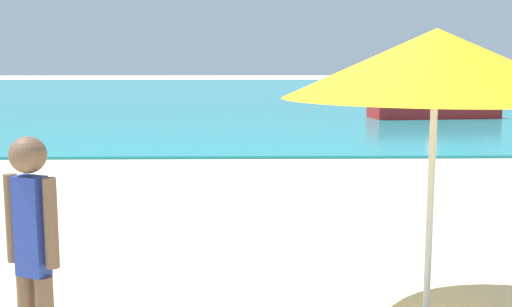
{
  "coord_description": "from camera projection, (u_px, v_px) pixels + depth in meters",
  "views": [
    {
      "loc": [
        -0.69,
        -0.13,
        1.91
      ],
      "look_at": [
        -0.56,
        7.03,
        0.88
      ],
      "focal_mm": 44.14,
      "sensor_mm": 36.0,
      "label": 1
    }
  ],
  "objects": [
    {
      "name": "person_standing",
      "position": [
        33.0,
        254.0,
        3.47
      ],
      "size": [
        0.32,
        0.2,
        1.52
      ],
      "rotation": [
        0.0,
        0.0,
        5.85
      ],
      "color": "brown",
      "rests_on": "ground"
    },
    {
      "name": "beach_umbrella",
      "position": [
        436.0,
        64.0,
        4.35
      ],
      "size": [
        2.15,
        2.15,
        2.15
      ],
      "color": "#B7B7BC",
      "rests_on": "ground"
    },
    {
      "name": "water",
      "position": [
        254.0,
        91.0,
        42.32
      ],
      "size": [
        160.0,
        60.0,
        0.06
      ],
      "primitive_type": "cube",
      "color": "teal",
      "rests_on": "ground"
    },
    {
      "name": "boat_near",
      "position": [
        438.0,
        103.0,
        21.5
      ],
      "size": [
        4.43,
        1.87,
        1.46
      ],
      "rotation": [
        0.0,
        0.0,
        3.26
      ],
      "color": "red",
      "rests_on": "water"
    }
  ]
}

